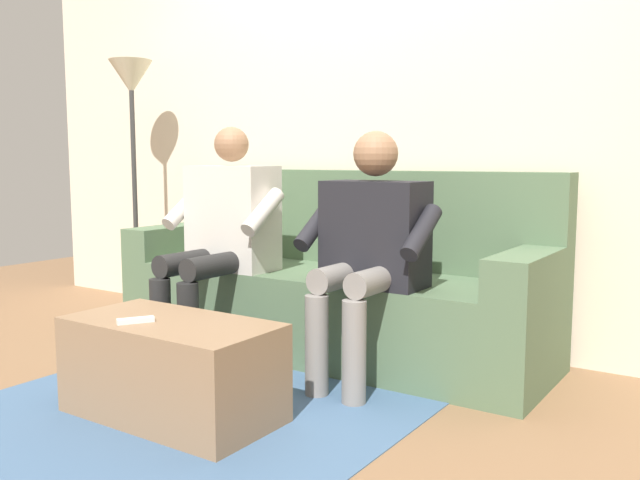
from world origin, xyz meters
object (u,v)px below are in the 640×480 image
object	(u,v)px
couch	(332,289)
floor_lamp	(132,103)
person_right_seated	(223,228)
remote_white	(136,320)
person_left_seated	(369,242)
coffee_table	(172,369)

from	to	relation	value
couch	floor_lamp	distance (m)	1.80
person_right_seated	remote_white	size ratio (longest dim) A/B	8.47
couch	person_left_seated	bearing A→B (deg)	139.90
floor_lamp	person_left_seated	bearing A→B (deg)	169.20
person_right_seated	floor_lamp	distance (m)	1.33
person_right_seated	remote_white	xyz separation A→B (m)	(-0.33, 0.86, -0.25)
remote_white	floor_lamp	xyz separation A→B (m)	(1.41, -1.23, 0.94)
floor_lamp	remote_white	bearing A→B (deg)	138.73
couch	remote_white	distance (m)	1.22
couch	person_right_seated	size ratio (longest dim) A/B	1.97
person_left_seated	person_right_seated	xyz separation A→B (m)	(0.83, 0.01, 0.01)
remote_white	floor_lamp	size ratio (longest dim) A/B	0.08
person_left_seated	person_right_seated	size ratio (longest dim) A/B	0.97
couch	remote_white	xyz separation A→B (m)	(0.08, 1.22, 0.07)
person_left_seated	person_right_seated	world-z (taller)	person_right_seated
person_left_seated	floor_lamp	distance (m)	2.06
couch	coffee_table	bearing A→B (deg)	90.00
coffee_table	person_left_seated	size ratio (longest dim) A/B	0.75
couch	floor_lamp	world-z (taller)	floor_lamp
coffee_table	person_left_seated	distance (m)	0.98
floor_lamp	person_right_seated	bearing A→B (deg)	160.90
remote_white	couch	bearing A→B (deg)	28.48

